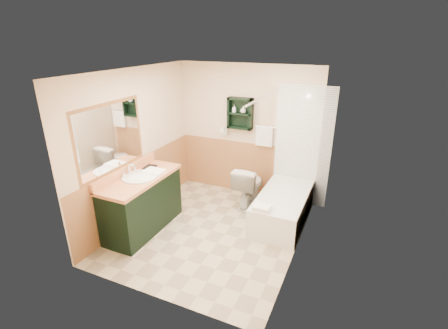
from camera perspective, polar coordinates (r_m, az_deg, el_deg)
The scene contains 25 objects.
floor at distance 5.16m, azimuth -2.22°, elevation -11.54°, with size 3.00×3.00×0.00m, color #C2B18D.
back_wall at distance 5.94m, azimuth 4.09°, elevation 5.79°, with size 2.60×0.04×2.40m, color #F9E6C3.
left_wall at distance 5.30m, azimuth -15.37°, elevation 3.05°, with size 0.04×3.00×2.40m, color #F9E6C3.
right_wall at distance 4.23m, azimuth 13.83°, elevation -1.58°, with size 0.04×3.00×2.40m, color #F9E6C3.
ceiling at distance 4.33m, azimuth -2.70°, elevation 16.31°, with size 2.60×3.00×0.04m, color white.
wainscot_left at distance 5.53m, azimuth -14.37°, elevation -3.87°, with size 2.98×2.98×1.00m, color tan, non-canonical shape.
wainscot_back at distance 6.14m, azimuth 3.81°, elevation -0.59°, with size 2.58×2.58×1.00m, color tan, non-canonical shape.
mirror_frame at distance 4.79m, azimuth -19.33°, elevation 4.39°, with size 1.30×1.30×1.00m, color brown, non-canonical shape.
mirror_glass at distance 4.78m, azimuth -19.29°, elevation 4.39°, with size 1.20×1.20×0.90m, color white, non-canonical shape.
tile_right at distance 4.98m, azimuth 14.88°, elevation 0.06°, with size 1.50×1.50×2.10m, color white, non-canonical shape.
tile_back at distance 5.69m, azimuth 13.64°, elevation 2.92°, with size 0.95×0.95×2.10m, color white, non-canonical shape.
tile_accent at distance 4.74m, azimuth 15.75°, elevation 9.66°, with size 1.50×1.50×0.10m, color #144628, non-canonical shape.
wall_shelf at distance 5.78m, azimuth 2.85°, elevation 8.96°, with size 0.45×0.15×0.55m, color black.
hair_dryer at distance 6.00m, azimuth 0.19°, elevation 6.01°, with size 0.10×0.24×0.18m, color white, non-canonical shape.
towel_bar at distance 5.73m, azimuth 7.20°, elevation 6.63°, with size 0.40×0.06×0.40m, color white, non-canonical shape.
curtain_rod at distance 4.88m, azimuth 7.13°, elevation 11.82°, with size 0.03×0.03×1.60m, color silver.
shower_curtain at distance 5.25m, azimuth 7.27°, elevation 2.95°, with size 1.05×1.05×1.70m, color #C2B093, non-canonical shape.
vanity at distance 5.15m, azimuth -14.15°, elevation -6.63°, with size 0.59×1.38×0.88m, color black.
bathtub at distance 5.38m, azimuth 10.31°, elevation -7.39°, with size 0.72×1.50×0.48m, color silver.
toilet at distance 5.73m, azimuth 4.39°, elevation -3.75°, with size 0.42×0.75×0.73m, color silver.
counter_towel at distance 5.06m, azimuth -12.19°, elevation -1.22°, with size 0.30×0.24×0.04m, color white.
vanity_book at distance 5.26m, azimuth -13.91°, elevation 0.67°, with size 0.17×0.02×0.23m, color black.
tub_towel at distance 4.74m, azimuth 6.71°, elevation -7.56°, with size 0.24×0.20×0.07m, color white.
soap_bottle_a at distance 5.80m, azimuth 1.82°, elevation 9.47°, with size 0.06×0.13×0.06m, color silver.
soap_bottle_b at distance 5.74m, azimuth 3.39°, elevation 9.50°, with size 0.10×0.12×0.10m, color silver.
Camera 1 is at (1.93, -3.85, 2.83)m, focal length 26.00 mm.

